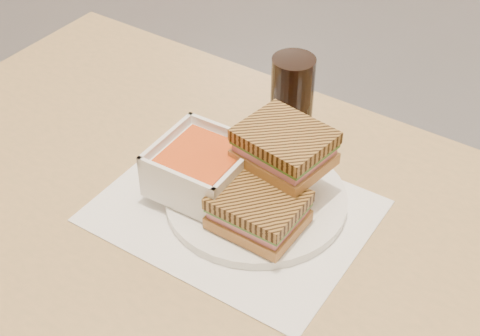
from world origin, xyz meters
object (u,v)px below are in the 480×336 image
Objects in this scene: main_table at (233,276)px; panini_lower at (258,210)px; soup_bowl at (202,169)px; plate at (256,199)px; cola_glass at (292,99)px.

panini_lower is (0.04, 0.00, 0.16)m from main_table.
main_table is 10.29× the size of panini_lower.
panini_lower is (0.11, -0.01, -0.00)m from soup_bowl.
main_table is at bearing -173.52° from panini_lower.
main_table is 0.13m from plate.
cola_glass reaches higher than panini_lower.
cola_glass reaches higher than soup_bowl.
soup_bowl is at bearing -157.28° from plate.
main_table is at bearing -15.61° from soup_bowl.
cola_glass is (-0.05, 0.16, 0.06)m from plate.
plate is 0.18m from cola_glass.
soup_bowl is (-0.07, -0.03, 0.04)m from plate.
plate is at bearing -72.16° from cola_glass.
soup_bowl is at bearing -96.34° from cola_glass.
panini_lower reaches higher than plate.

